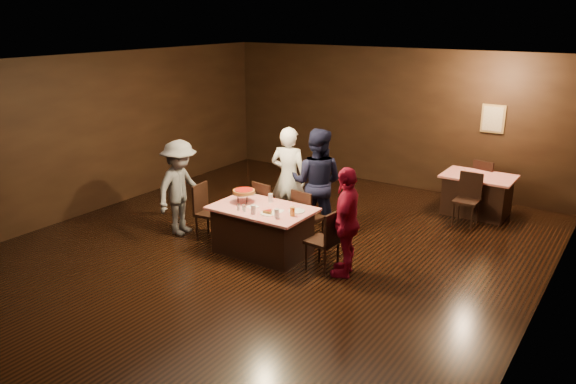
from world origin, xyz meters
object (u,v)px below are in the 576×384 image
(main_table, at_px, (263,230))
(chair_end_left, at_px, (210,212))
(back_table, at_px, (477,195))
(glass_front_right, at_px, (277,213))
(diner_grey_knit, at_px, (180,188))
(diner_white_jacket, at_px, (289,178))
(chair_far_left, at_px, (269,208))
(chair_back_far, at_px, (486,183))
(glass_back, at_px, (271,198))
(chair_back_near, at_px, (466,200))
(diner_red_shirt, at_px, (347,222))
(chair_far_right, at_px, (309,216))
(chair_end_right, at_px, (322,240))
(glass_front_left, at_px, (253,209))
(glass_amber, at_px, (292,211))
(diner_navy_hoodie, at_px, (317,183))
(plate_empty, at_px, (297,211))
(pizza_stand, at_px, (244,192))

(main_table, relative_size, chair_end_left, 1.68)
(chair_end_left, bearing_deg, back_table, -49.88)
(glass_front_right, bearing_deg, diner_grey_knit, 175.52)
(back_table, relative_size, diner_white_jacket, 0.71)
(chair_far_left, bearing_deg, back_table, -122.65)
(chair_back_far, height_order, glass_back, chair_back_far)
(chair_back_near, relative_size, diner_red_shirt, 0.58)
(chair_far_right, bearing_deg, chair_back_far, -109.36)
(back_table, height_order, chair_end_right, chair_end_right)
(main_table, relative_size, chair_far_left, 1.68)
(diner_grey_knit, height_order, glass_front_left, diner_grey_knit)
(chair_end_right, distance_m, glass_amber, 0.62)
(main_table, height_order, glass_back, glass_back)
(chair_far_left, distance_m, chair_back_near, 3.57)
(diner_white_jacket, bearing_deg, diner_navy_hoodie, 162.09)
(chair_back_near, distance_m, diner_red_shirt, 3.14)
(chair_back_far, height_order, diner_red_shirt, diner_red_shirt)
(diner_navy_hoodie, height_order, glass_front_right, diner_navy_hoodie)
(chair_far_right, height_order, glass_amber, chair_far_right)
(chair_end_right, relative_size, plate_empty, 3.80)
(chair_back_near, bearing_deg, diner_navy_hoodie, -137.22)
(back_table, height_order, glass_amber, glass_amber)
(glass_front_left, distance_m, glass_front_right, 0.40)
(chair_back_far, height_order, pizza_stand, pizza_stand)
(diner_grey_knit, bearing_deg, glass_amber, -93.66)
(chair_back_far, bearing_deg, glass_back, 72.78)
(pizza_stand, relative_size, glass_back, 2.71)
(chair_far_left, bearing_deg, chair_end_right, 163.06)
(chair_end_left, height_order, diner_red_shirt, diner_red_shirt)
(diner_navy_hoodie, relative_size, glass_front_right, 13.43)
(chair_far_left, xyz_separation_m, diner_white_jacket, (0.09, 0.48, 0.44))
(chair_back_far, xyz_separation_m, diner_red_shirt, (-0.87, -4.30, 0.35))
(chair_end_left, distance_m, diner_white_jacket, 1.52)
(diner_white_jacket, distance_m, plate_empty, 1.39)
(plate_empty, bearing_deg, chair_back_near, 58.48)
(plate_empty, height_order, glass_amber, glass_amber)
(chair_back_far, relative_size, glass_amber, 6.79)
(chair_far_right, xyz_separation_m, glass_front_left, (-0.35, -1.05, 0.37))
(chair_far_right, relative_size, chair_back_near, 1.00)
(chair_far_left, height_order, diner_navy_hoodie, diner_navy_hoodie)
(chair_back_near, height_order, glass_front_right, chair_back_near)
(chair_end_right, bearing_deg, plate_empty, -100.01)
(glass_amber, bearing_deg, pizza_stand, 174.29)
(chair_far_right, xyz_separation_m, plate_empty, (0.15, -0.60, 0.30))
(chair_far_right, bearing_deg, chair_end_left, 35.38)
(pizza_stand, xyz_separation_m, glass_front_right, (0.85, -0.30, -0.11))
(main_table, relative_size, pizza_stand, 4.21)
(glass_back, bearing_deg, glass_amber, -28.30)
(chair_back_near, bearing_deg, glass_back, -131.16)
(chair_back_far, xyz_separation_m, pizza_stand, (-2.73, -4.31, 0.48))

